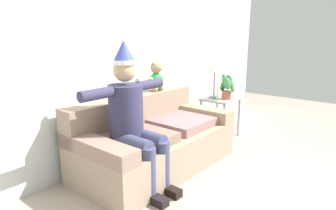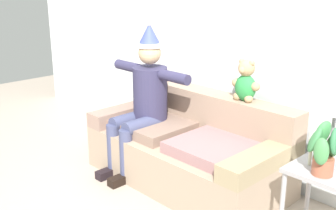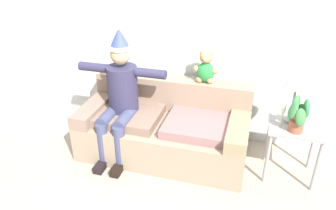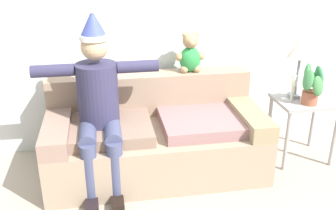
% 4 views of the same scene
% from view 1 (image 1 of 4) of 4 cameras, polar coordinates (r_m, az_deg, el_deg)
% --- Properties ---
extents(ground_plane, '(10.00, 10.00, 0.00)m').
position_cam_1_polar(ground_plane, '(3.02, 12.07, -16.74)').
color(ground_plane, '#A69686').
extents(back_wall, '(7.00, 0.10, 2.70)m').
position_cam_1_polar(back_wall, '(3.59, -9.60, 10.78)').
color(back_wall, silver).
rests_on(back_wall, ground_plane).
extents(couch, '(1.90, 0.95, 0.82)m').
position_cam_1_polar(couch, '(3.41, -2.78, -6.98)').
color(couch, gray).
rests_on(couch, ground_plane).
extents(person_seated, '(1.02, 0.77, 1.50)m').
position_cam_1_polar(person_seated, '(2.83, -6.97, -2.01)').
color(person_seated, '#312E4C').
rests_on(person_seated, ground_plane).
extents(teddy_bear, '(0.29, 0.17, 0.38)m').
position_cam_1_polar(teddy_bear, '(3.71, -2.29, 5.39)').
color(teddy_bear, '#2A8840').
rests_on(teddy_bear, couch).
extents(side_table, '(0.53, 0.44, 0.61)m').
position_cam_1_polar(side_table, '(4.40, 10.30, 0.05)').
color(side_table, '#999597').
rests_on(side_table, ground_plane).
extents(table_lamp, '(0.24, 0.24, 0.57)m').
position_cam_1_polar(table_lamp, '(4.30, 9.18, 7.25)').
color(table_lamp, gray).
rests_on(table_lamp, side_table).
extents(potted_plant, '(0.23, 0.26, 0.38)m').
position_cam_1_polar(potted_plant, '(4.28, 11.52, 3.53)').
color(potted_plant, '#A1563E').
rests_on(potted_plant, side_table).
extents(candle_tall, '(0.04, 0.04, 0.25)m').
position_cam_1_polar(candle_tall, '(4.21, 9.69, 3.20)').
color(candle_tall, beige).
rests_on(candle_tall, side_table).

